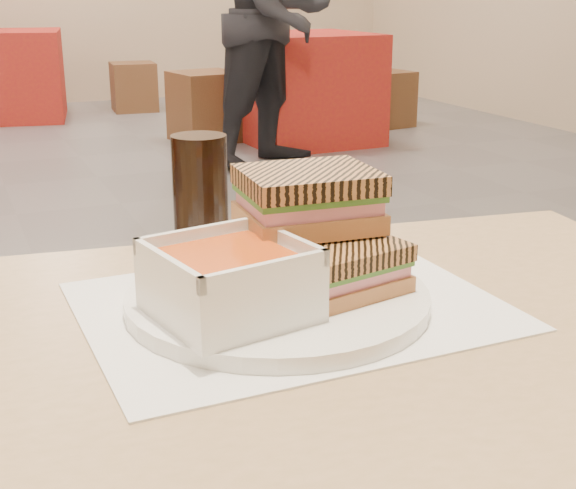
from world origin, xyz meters
name	(u,v)px	position (x,y,z in m)	size (l,w,h in m)	color
tray_liner	(290,306)	(0.02, -1.98, 0.75)	(0.39, 0.31, 0.00)	white
plate	(277,299)	(0.01, -1.98, 0.76)	(0.29, 0.29, 0.02)	white
soup_bowl	(230,284)	(-0.05, -2.02, 0.80)	(0.15, 0.15, 0.07)	white
panini_lower	(344,267)	(0.07, -2.00, 0.79)	(0.12, 0.11, 0.05)	#AF7644
panini_upper	(308,199)	(0.05, -1.95, 0.85)	(0.14, 0.12, 0.06)	#AF7644
cola_glass	(200,194)	(-0.01, -1.78, 0.82)	(0.06, 0.06, 0.14)	black
bg_table_1	(306,88)	(2.04, 2.38, 0.37)	(0.87, 0.87, 0.73)	#AB2A19
bg_table_2	(11,75)	(0.28, 4.21, 0.35)	(0.92, 0.92, 0.70)	#AB2A19
bg_chair_1l	(206,107)	(1.42, 2.69, 0.24)	(0.48, 0.48, 0.47)	brown
bg_chair_1r	(383,99)	(2.85, 2.74, 0.21)	(0.42, 0.42, 0.42)	brown
bg_chair_2r	(134,87)	(1.27, 4.27, 0.20)	(0.39, 0.39, 0.41)	brown
patron_b	(279,14)	(1.59, 1.80, 0.88)	(1.06, 0.98, 1.75)	black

